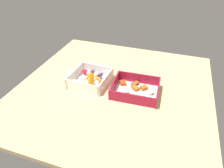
% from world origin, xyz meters
% --- Properties ---
extents(table_surface, '(0.80, 0.80, 0.02)m').
position_xyz_m(table_surface, '(0.00, 0.00, 0.01)').
color(table_surface, tan).
rests_on(table_surface, ground).
extents(pasta_container, '(0.19, 0.16, 0.05)m').
position_xyz_m(pasta_container, '(0.09, -0.01, 0.04)').
color(pasta_container, white).
rests_on(pasta_container, table_surface).
extents(fruit_bowl, '(0.16, 0.17, 0.06)m').
position_xyz_m(fruit_bowl, '(-0.11, -0.00, 0.04)').
color(fruit_bowl, white).
rests_on(fruit_bowl, table_surface).
extents(paper_cup_liner, '(0.04, 0.04, 0.02)m').
position_xyz_m(paper_cup_liner, '(-0.22, 0.02, 0.03)').
color(paper_cup_liner, white).
rests_on(paper_cup_liner, table_surface).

